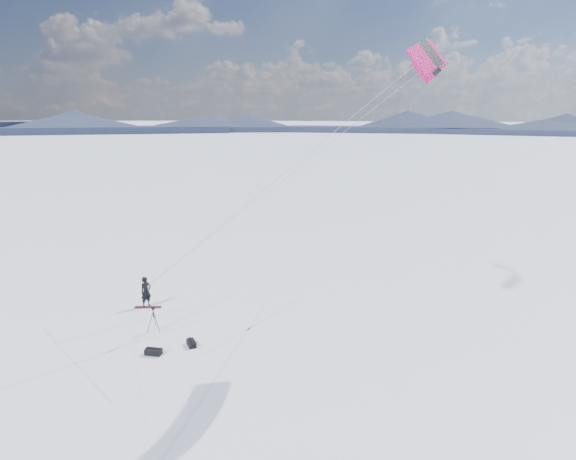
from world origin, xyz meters
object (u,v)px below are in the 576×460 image
at_px(tripod, 154,316).
at_px(gear_bag_b, 191,343).
at_px(snowkiter, 147,307).
at_px(snowboard, 148,307).
at_px(gear_bag_a, 153,352).

height_order(tripod, gear_bag_b, tripod).
bearing_deg(snowkiter, tripod, -114.20).
height_order(snowkiter, tripod, tripod).
bearing_deg(tripod, snowkiter, 140.17).
relative_size(snowkiter, gear_bag_b, 2.38).
bearing_deg(snowkiter, snowboard, -103.02).
bearing_deg(gear_bag_a, snowkiter, 119.55).
bearing_deg(snowboard, snowkiter, 122.97).
relative_size(snowboard, gear_bag_b, 2.03).
distance_m(snowkiter, gear_bag_a, 6.38).
bearing_deg(snowboard, gear_bag_b, -54.27).
xyz_separation_m(tripod, gear_bag_a, (1.60, -2.15, -0.74)).
bearing_deg(tripod, snowboard, 139.56).
xyz_separation_m(gear_bag_a, gear_bag_b, (1.19, 1.48, -0.01)).
distance_m(snowkiter, tripod, 3.82).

